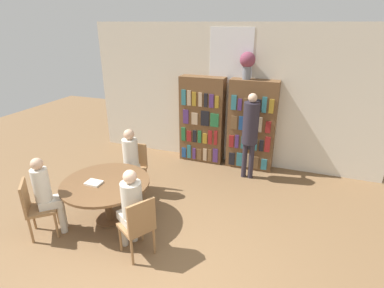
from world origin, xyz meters
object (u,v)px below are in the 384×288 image
at_px(bookshelf_right, 251,126).
at_px(bookshelf_left, 202,120).
at_px(chair_left_side, 135,165).
at_px(seated_reader_left, 130,158).
at_px(librarian_standing, 250,128).
at_px(seated_reader_back, 47,192).
at_px(chair_near_camera, 35,206).
at_px(chair_far_side, 139,224).
at_px(seated_reader_right, 131,205).
at_px(flower_vase, 247,62).
at_px(reading_table, 106,188).

bearing_deg(bookshelf_right, bookshelf_left, -180.00).
bearing_deg(chair_left_side, seated_reader_left, 90.00).
distance_m(bookshelf_left, librarian_standing, 1.27).
height_order(bookshelf_right, seated_reader_back, bookshelf_right).
height_order(seated_reader_left, librarian_standing, librarian_standing).
xyz_separation_m(bookshelf_right, chair_near_camera, (-2.54, -3.39, -0.45)).
bearing_deg(chair_far_side, seated_reader_back, 121.79).
xyz_separation_m(chair_near_camera, seated_reader_right, (1.49, 0.23, 0.21)).
relative_size(chair_far_side, seated_reader_left, 0.72).
bearing_deg(librarian_standing, seated_reader_right, -112.56).
relative_size(bookshelf_right, seated_reader_left, 1.52).
height_order(chair_far_side, librarian_standing, librarian_standing).
height_order(flower_vase, chair_far_side, flower_vase).
bearing_deg(flower_vase, chair_near_camera, -124.77).
bearing_deg(bookshelf_left, librarian_standing, -23.36).
bearing_deg(librarian_standing, flower_vase, 115.00).
relative_size(bookshelf_left, bookshelf_right, 1.00).
bearing_deg(bookshelf_left, seated_reader_left, -111.11).
bearing_deg(seated_reader_back, chair_near_camera, -90.00).
xyz_separation_m(chair_far_side, seated_reader_left, (-0.94, 1.36, 0.22)).
bearing_deg(bookshelf_right, chair_far_side, -105.39).
xyz_separation_m(seated_reader_left, librarian_standing, (1.89, 1.39, 0.36)).
bearing_deg(chair_near_camera, reading_table, 90.00).
relative_size(bookshelf_left, reading_table, 1.42).
relative_size(chair_far_side, librarian_standing, 0.51).
relative_size(chair_near_camera, chair_left_side, 1.00).
xyz_separation_m(chair_near_camera, librarian_standing, (2.59, 2.89, 0.57)).
xyz_separation_m(chair_near_camera, seated_reader_back, (0.14, 0.12, 0.19)).
bearing_deg(bookshelf_left, reading_table, -103.64).
height_order(chair_near_camera, chair_far_side, same).
bearing_deg(chair_near_camera, seated_reader_back, 90.00).
xyz_separation_m(flower_vase, seated_reader_right, (-0.87, -3.17, -1.53)).
xyz_separation_m(chair_left_side, seated_reader_right, (0.80, -1.45, 0.21)).
relative_size(reading_table, seated_reader_back, 1.09).
bearing_deg(seated_reader_right, chair_far_side, -90.00).
bearing_deg(seated_reader_left, bookshelf_left, -115.81).
bearing_deg(chair_left_side, chair_far_side, 117.00).
xyz_separation_m(flower_vase, reading_table, (-1.59, -2.73, -1.65)).
xyz_separation_m(bookshelf_right, reading_table, (-1.77, -2.73, -0.36)).
xyz_separation_m(chair_left_side, librarian_standing, (1.91, 1.21, 0.57)).
xyz_separation_m(chair_near_camera, seated_reader_left, (0.70, 1.50, 0.22)).
bearing_deg(bookshelf_right, chair_left_side, -137.14).
distance_m(chair_left_side, chair_far_side, 1.81).
xyz_separation_m(chair_left_side, chair_far_side, (0.95, -1.54, 0.00)).
distance_m(reading_table, seated_reader_right, 0.85).
height_order(reading_table, chair_far_side, chair_far_side).
distance_m(reading_table, librarian_standing, 2.92).
distance_m(chair_near_camera, chair_far_side, 1.64).
relative_size(chair_near_camera, chair_far_side, 1.00).
distance_m(bookshelf_left, chair_near_camera, 3.71).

